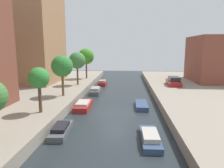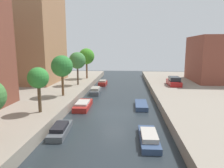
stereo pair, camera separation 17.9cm
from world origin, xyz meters
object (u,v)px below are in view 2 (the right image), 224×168
at_px(low_block_right, 221,59).
at_px(street_tree_5, 87,56).
at_px(moored_boat_left_3, 83,105).
at_px(parked_car, 174,82).
at_px(moored_boat_left_4, 96,91).
at_px(moored_boat_right_2, 149,138).
at_px(apartment_tower_far, 27,16).
at_px(moored_boat_right_3, 141,105).
at_px(street_tree_3, 62,66).
at_px(moored_boat_left_5, 103,83).
at_px(street_tree_2, 38,78).
at_px(street_tree_4, 77,61).
at_px(moored_boat_left_2, 60,130).

xyz_separation_m(low_block_right, street_tree_5, (-24.80, 1.52, 0.30)).
bearing_deg(moored_boat_left_3, parked_car, 39.69).
bearing_deg(moored_boat_left_4, moored_boat_right_2, -67.68).
xyz_separation_m(moored_boat_left_4, moored_boat_right_2, (6.64, -16.17, -0.09)).
height_order(apartment_tower_far, moored_boat_left_3, apartment_tower_far).
bearing_deg(moored_boat_right_3, street_tree_3, 173.70).
distance_m(street_tree_3, moored_boat_right_2, 14.82).
bearing_deg(moored_boat_left_5, moored_boat_left_3, -91.64).
bearing_deg(moored_boat_right_2, street_tree_5, 111.35).
relative_size(moored_boat_left_5, moored_boat_right_2, 0.76).
distance_m(moored_boat_left_4, moored_boat_right_3, 9.69).
distance_m(low_block_right, street_tree_2, 32.07).
xyz_separation_m(moored_boat_left_3, moored_boat_right_3, (6.83, 0.85, -0.09)).
bearing_deg(parked_car, street_tree_2, -135.43).
bearing_deg(apartment_tower_far, street_tree_4, -16.70).
xyz_separation_m(apartment_tower_far, moored_boat_right_3, (19.01, -11.58, -12.17)).
distance_m(apartment_tower_far, street_tree_5, 12.47).
bearing_deg(street_tree_4, street_tree_2, -90.00).
bearing_deg(street_tree_4, moored_boat_left_4, -28.50).
bearing_deg(low_block_right, street_tree_3, -151.45).
xyz_separation_m(apartment_tower_far, street_tree_4, (9.20, -2.76, -7.48)).
relative_size(street_tree_3, moored_boat_left_4, 1.19).
bearing_deg(moored_boat_left_3, apartment_tower_far, 134.44).
relative_size(street_tree_2, street_tree_4, 0.80).
xyz_separation_m(parked_car, moored_boat_left_2, (-12.87, -17.76, -1.26)).
bearing_deg(parked_car, apartment_tower_far, 175.47).
height_order(moored_boat_left_4, moored_boat_right_3, moored_boat_left_4).
height_order(moored_boat_left_2, moored_boat_left_3, moored_boat_left_3).
relative_size(street_tree_5, moored_boat_left_3, 1.32).
distance_m(low_block_right, moored_boat_left_2, 32.03).
relative_size(street_tree_3, moored_boat_right_2, 1.18).
bearing_deg(street_tree_5, moored_boat_right_3, -58.64).
distance_m(moored_boat_left_4, moored_boat_right_2, 17.48).
height_order(moored_boat_left_4, moored_boat_right_2, moored_boat_left_4).
distance_m(street_tree_2, moored_boat_left_5, 20.61).
distance_m(street_tree_4, moored_boat_left_2, 17.80).
bearing_deg(moored_boat_left_3, moored_boat_right_2, -50.24).
bearing_deg(street_tree_4, moored_boat_right_2, -61.21).
relative_size(street_tree_3, moored_boat_left_2, 1.30).
distance_m(moored_boat_left_3, moored_boat_right_3, 6.88).
bearing_deg(moored_boat_left_3, street_tree_2, -121.34).
height_order(apartment_tower_far, low_block_right, apartment_tower_far).
height_order(moored_boat_left_2, moored_boat_left_4, moored_boat_left_4).
bearing_deg(street_tree_2, apartment_tower_far, 117.98).
relative_size(street_tree_3, moored_boat_left_3, 1.14).
height_order(low_block_right, street_tree_5, low_block_right).
relative_size(moored_boat_left_2, moored_boat_right_2, 0.91).
bearing_deg(moored_boat_right_2, moored_boat_left_5, 105.41).
bearing_deg(moored_boat_left_4, moored_boat_left_5, 88.29).
bearing_deg(apartment_tower_far, street_tree_3, -48.77).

